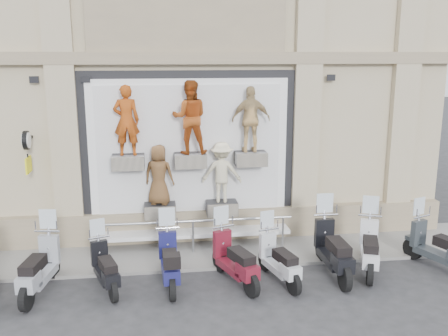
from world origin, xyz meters
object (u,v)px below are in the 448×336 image
(guard_rail, at_px, (193,238))
(scooter_e, at_px, (169,251))
(scooter_j, at_px, (440,237))
(scooter_c, at_px, (38,257))
(scooter_g, at_px, (279,251))
(scooter_i, at_px, (370,238))
(clock_sign_bracket, at_px, (27,146))
(scooter_d, at_px, (105,258))
(scooter_f, at_px, (235,249))
(scooter_h, at_px, (334,239))

(guard_rail, bearing_deg, scooter_e, -111.65)
(scooter_e, bearing_deg, scooter_j, -2.53)
(scooter_c, xyz_separation_m, scooter_g, (5.11, -0.16, -0.09))
(scooter_i, bearing_deg, clock_sign_bracket, -172.59)
(scooter_d, bearing_deg, scooter_f, -20.61)
(guard_rail, relative_size, scooter_f, 2.56)
(scooter_e, xyz_separation_m, scooter_f, (1.42, -0.11, 0.01))
(clock_sign_bracket, distance_m, scooter_e, 4.36)
(scooter_i, bearing_deg, scooter_h, -153.30)
(clock_sign_bracket, distance_m, scooter_d, 3.50)
(clock_sign_bracket, bearing_deg, scooter_d, -47.53)
(scooter_d, distance_m, scooter_h, 5.07)
(scooter_g, height_order, scooter_i, scooter_i)
(scooter_d, xyz_separation_m, scooter_e, (1.37, 0.01, 0.08))
(scooter_f, bearing_deg, scooter_h, -16.80)
(scooter_g, bearing_deg, scooter_f, 162.18)
(scooter_f, height_order, scooter_h, scooter_h)
(scooter_c, xyz_separation_m, scooter_j, (8.96, -0.03, -0.03))
(scooter_c, height_order, scooter_f, scooter_c)
(scooter_d, height_order, scooter_i, scooter_i)
(scooter_c, bearing_deg, scooter_i, 9.92)
(clock_sign_bracket, bearing_deg, scooter_e, -32.28)
(scooter_d, height_order, scooter_f, scooter_f)
(scooter_c, distance_m, scooter_g, 5.11)
(scooter_c, height_order, scooter_i, scooter_c)
(scooter_d, xyz_separation_m, scooter_f, (2.79, -0.10, 0.09))
(scooter_e, bearing_deg, scooter_i, -0.96)
(guard_rail, distance_m, scooter_j, 5.85)
(scooter_d, bearing_deg, scooter_c, 161.37)
(scooter_d, distance_m, scooter_j, 7.62)
(guard_rail, distance_m, clock_sign_bracket, 4.57)
(scooter_f, xyz_separation_m, scooter_h, (2.28, 0.12, 0.07))
(scooter_c, distance_m, scooter_j, 8.96)
(scooter_e, bearing_deg, clock_sign_bracket, 145.52)
(clock_sign_bracket, height_order, scooter_c, clock_sign_bracket)
(scooter_i, xyz_separation_m, scooter_j, (1.64, -0.14, -0.02))
(scooter_i, relative_size, scooter_j, 1.03)
(clock_sign_bracket, height_order, scooter_g, clock_sign_bracket)
(guard_rail, relative_size, scooter_h, 2.36)
(scooter_e, bearing_deg, scooter_d, 178.12)
(scooter_h, bearing_deg, scooter_d, -179.39)
(scooter_c, relative_size, scooter_g, 1.12)
(scooter_h, bearing_deg, scooter_g, -171.93)
(guard_rail, height_order, scooter_h, scooter_h)
(scooter_c, height_order, scooter_d, scooter_c)
(scooter_g, distance_m, scooter_j, 3.85)
(scooter_d, bearing_deg, scooter_i, -17.52)
(guard_rail, relative_size, scooter_j, 2.57)
(clock_sign_bracket, xyz_separation_m, scooter_c, (0.55, -2.07, -1.98))
(scooter_g, height_order, scooter_j, scooter_j)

